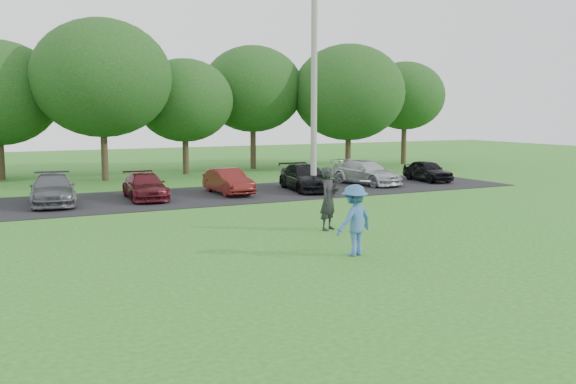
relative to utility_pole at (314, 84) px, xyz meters
name	(u,v)px	position (x,y,z in m)	size (l,w,h in m)	color
ground	(349,257)	(-5.43, -11.68, -4.94)	(100.00, 100.00, 0.00)	#25681D
parking_lot	(191,197)	(-5.43, 1.32, -4.93)	(32.00, 6.50, 0.03)	black
utility_pole	(314,84)	(0.00, 0.00, 0.00)	(0.28, 0.28, 9.89)	gray
frisbee_player	(354,220)	(-5.21, -11.57, -4.01)	(1.35, 1.01, 2.02)	#3964A2
camera_bystander	(329,199)	(-3.99, -8.16, -3.94)	(0.87, 0.79, 2.00)	black
parked_cars	(164,184)	(-6.63, 1.33, -4.33)	(28.40, 5.23, 1.24)	#57595E
tree_row	(161,90)	(-3.92, 11.08, -0.03)	(42.39, 9.85, 8.64)	#38281C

